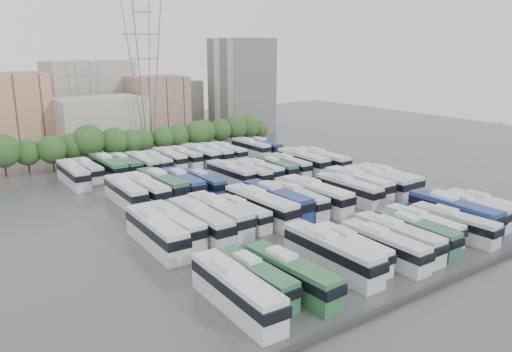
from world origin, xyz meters
TOP-DOWN VIEW (x-y plane):
  - ground at (0.00, 0.00)m, footprint 220.00×220.00m
  - parapet at (0.00, -33.00)m, footprint 56.00×0.50m
  - tree_line at (-1.96, 42.08)m, footprint 65.19×7.35m
  - city_buildings at (-7.46, 71.86)m, footprint 102.00×35.00m
  - apartment_tower at (34.00, 58.00)m, footprint 14.00×14.00m
  - electricity_pylon at (2.00, 50.00)m, footprint 9.00×6.91m
  - bus_r0_s0 at (-21.47, -24.68)m, footprint 3.25×13.20m
  - bus_r0_s1 at (-18.17, -23.04)m, footprint 2.66×11.38m
  - bus_r0_s2 at (-15.03, -24.82)m, footprint 3.30×12.40m
  - bus_r0_s4 at (-8.27, -23.51)m, footprint 2.94×13.41m
  - bus_r0_s5 at (-4.92, -23.17)m, footprint 2.95×11.26m
  - bus_r0_s6 at (-1.52, -25.01)m, footprint 2.59×11.77m
  - bus_r0_s7 at (1.65, -24.38)m, footprint 2.75×12.20m
  - bus_r0_s8 at (5.05, -24.39)m, footprint 2.69×11.63m
  - bus_r0_s9 at (8.13, -23.16)m, footprint 2.44×11.01m
  - bus_r0_s10 at (11.52, -25.34)m, footprint 3.06×11.73m
  - bus_r0_s11 at (14.89, -22.99)m, footprint 3.22×13.47m
  - bus_r0_s12 at (18.28, -23.13)m, footprint 3.20×12.09m
  - bus_r0_s13 at (21.22, -23.84)m, footprint 3.02×11.66m
  - bus_r1_s0 at (-21.34, -6.49)m, footprint 3.31×13.59m
  - bus_r1_s1 at (-18.25, -5.12)m, footprint 3.04×12.59m
  - bus_r1_s2 at (-15.06, -6.24)m, footprint 2.99×13.28m
  - bus_r1_s3 at (-11.66, -5.35)m, footprint 2.90×13.17m
  - bus_r1_s4 at (-8.22, -5.68)m, footprint 2.73×11.02m
  - bus_r1_s5 at (-5.07, -5.70)m, footprint 3.58×13.81m
  - bus_r1_s6 at (-1.62, -4.89)m, footprint 3.09×13.58m
  - bus_r1_s7 at (1.71, -5.79)m, footprint 3.07×12.03m
  - bus_r1_s8 at (4.89, -6.14)m, footprint 3.17×13.66m
  - bus_r1_s10 at (11.45, -6.54)m, footprint 2.95×12.52m
  - bus_r1_s11 at (14.93, -5.34)m, footprint 3.10×13.41m
  - bus_r1_s12 at (18.33, -6.22)m, footprint 2.92×13.22m
  - bus_r1_s13 at (21.47, -6.05)m, footprint 3.04×12.82m
  - bus_r2_s1 at (-18.02, 12.41)m, footprint 2.96×12.63m
  - bus_r2_s2 at (-14.95, 11.76)m, footprint 3.17×12.95m
  - bus_r2_s3 at (-11.76, 12.52)m, footprint 3.44×13.50m
  - bus_r2_s4 at (-8.41, 12.02)m, footprint 2.97×12.41m
  - bus_r2_s5 at (-4.99, 10.91)m, footprint 2.53×11.33m
  - bus_r2_s7 at (1.73, 12.98)m, footprint 3.26×12.22m
  - bus_r2_s8 at (4.80, 11.44)m, footprint 3.08×11.83m
  - bus_r2_s9 at (8.09, 12.53)m, footprint 2.89×10.99m
  - bus_r2_s10 at (11.36, 12.27)m, footprint 2.83×11.24m
  - bus_r2_s11 at (14.83, 12.57)m, footprint 2.90×11.31m
  - bus_r2_s12 at (18.16, 12.44)m, footprint 3.29×13.54m
  - bus_r2_s13 at (21.60, 10.87)m, footprint 3.11×13.50m
  - bus_r3_s0 at (-21.48, 28.58)m, footprint 2.90×12.73m
  - bus_r3_s1 at (-18.29, 30.87)m, footprint 2.82×11.44m
  - bus_r3_s2 at (-14.71, 29.83)m, footprint 3.22×13.32m
  - bus_r3_s3 at (-11.57, 30.18)m, footprint 3.21×12.23m
  - bus_r3_s4 at (-8.20, 29.42)m, footprint 2.72×12.03m
  - bus_r3_s5 at (-5.08, 29.88)m, footprint 2.61×11.26m
  - bus_r3_s6 at (-1.59, 31.12)m, footprint 2.59×11.53m
  - bus_r3_s7 at (1.56, 30.84)m, footprint 3.02×11.49m
  - bus_r3_s8 at (4.89, 29.67)m, footprint 3.06×12.43m
  - bus_r3_s9 at (8.27, 29.71)m, footprint 2.64×11.74m
  - bus_r3_s10 at (11.45, 29.71)m, footprint 3.02×11.48m
  - bus_r3_s12 at (18.18, 30.49)m, footprint 2.89×11.82m
  - bus_r3_s13 at (21.24, 29.90)m, footprint 2.58×11.51m

SIDE VIEW (x-z plane):
  - ground at x=0.00m, z-range 0.00..0.00m
  - parapet at x=0.00m, z-range 0.00..0.50m
  - bus_r2_s9 at x=8.09m, z-range -0.03..3.39m
  - bus_r1_s4 at x=-8.22m, z-range -0.03..3.40m
  - bus_r0_s9 at x=8.13m, z-range -0.03..3.42m
  - bus_r0_s5 at x=-4.92m, z-range -0.03..3.47m
  - bus_r2_s10 at x=11.36m, z-range -0.03..3.47m
  - bus_r2_s11 at x=14.83m, z-range -0.03..3.49m
  - bus_r3_s5 at x=-5.08m, z-range -0.03..3.49m
  - bus_r2_s5 at x=-4.99m, z-range -0.03..3.52m
  - bus_r0_s1 at x=-18.17m, z-range -0.03..3.53m
  - bus_r3_s1 at x=-18.29m, z-range -0.03..3.54m
  - bus_r3_s10 at x=11.45m, z-range -0.03..3.54m
  - bus_r3_s7 at x=1.56m, z-range -0.03..3.54m
  - bus_r3_s13 at x=21.24m, z-range -0.03..3.57m
  - bus_r3_s6 at x=-1.59m, z-range -0.03..3.58m
  - bus_r0_s13 at x=21.22m, z-range -0.03..3.60m
  - bus_r0_s8 at x=5.05m, z-range -0.03..3.61m
  - bus_r0_s10 at x=11.52m, z-range -0.03..3.61m
  - bus_r3_s9 at x=8.27m, z-range -0.03..3.65m
  - bus_r2_s8 at x=4.80m, z-range -0.03..3.65m
  - bus_r3_s12 at x=18.18m, z-range -0.03..3.65m
  - bus_r0_s6 at x=-1.52m, z-range -0.03..3.66m
  - bus_r1_s7 at x=1.71m, z-range -0.03..3.71m
  - bus_r0_s12 at x=18.28m, z-range -0.03..3.72m
  - bus_r3_s4 at x=-8.20m, z-range -0.03..3.73m
  - bus_r2_s7 at x=1.73m, z-range -0.03..3.76m
  - bus_r3_s3 at x=-11.57m, z-range -0.03..3.77m
  - bus_r0_s7 at x=1.65m, z-range -0.03..3.79m
  - bus_r0_s2 at x=-15.03m, z-range -0.03..3.82m
  - bus_r3_s8 at x=4.89m, z-range -0.04..3.84m
  - bus_r2_s4 at x=-8.41m, z-range -0.04..3.84m
  - bus_r1_s10 at x=11.45m, z-range -0.04..3.88m
  - bus_r1_s1 at x=-18.25m, z-range -0.04..3.90m
  - bus_r2_s1 at x=-18.02m, z-range -0.04..3.91m
  - bus_r3_s0 at x=-21.48m, z-range -0.04..3.95m
  - bus_r1_s13 at x=21.47m, z-range -0.04..3.97m
  - bus_r2_s2 at x=-14.95m, z-range -0.04..4.00m
  - bus_r0_s0 at x=-21.47m, z-range -0.04..4.08m
  - bus_r1_s3 at x=-11.66m, z-range -0.04..4.09m
  - bus_r1_s12 at x=18.33m, z-range -0.04..4.11m
  - bus_r3_s2 at x=-14.71m, z-range -0.04..4.12m
  - bus_r1_s2 at x=-15.06m, z-range -0.04..4.12m
  - bus_r1_s11 at x=14.93m, z-range -0.04..4.16m
  - bus_r2_s3 at x=-11.76m, z-range -0.04..4.16m
  - bus_r0_s11 at x=14.89m, z-range -0.04..4.17m
  - bus_r0_s4 at x=-8.27m, z-range -0.04..4.17m
  - bus_r2_s13 at x=21.60m, z-range -0.04..4.18m
  - bus_r2_s12 at x=18.16m, z-range -0.04..4.19m
  - bus_r1_s0 at x=-21.34m, z-range -0.04..4.20m
  - bus_r1_s6 at x=-1.62m, z-range -0.04..4.21m
  - bus_r1_s8 at x=4.89m, z-range -0.04..4.23m
  - bus_r1_s5 at x=-5.07m, z-range -0.04..4.26m
  - tree_line at x=-1.96m, z-range 0.14..8.62m
  - city_buildings at x=-7.46m, z-range -2.13..17.87m
  - apartment_tower at x=34.00m, z-range 0.00..26.00m
  - electricity_pylon at x=2.00m, z-range 1.75..35.57m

